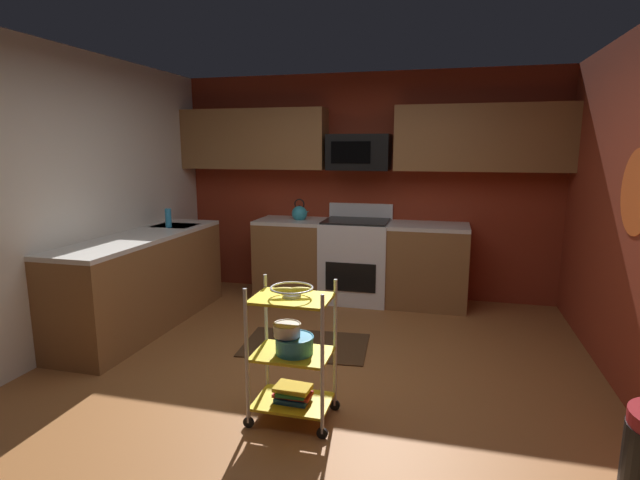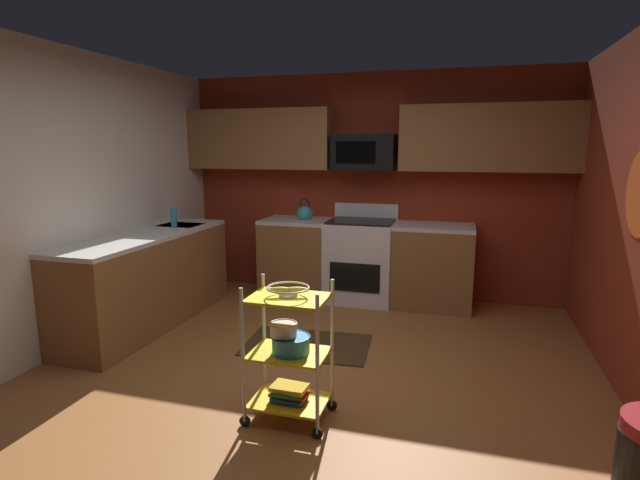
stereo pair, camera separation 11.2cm
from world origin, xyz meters
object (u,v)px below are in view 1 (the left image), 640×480
at_px(oven_range, 356,260).
at_px(mixing_bowl_large, 294,344).
at_px(dish_soap_bottle, 168,218).
at_px(kettle, 300,213).
at_px(microwave, 359,152).
at_px(fruit_bowl, 292,290).
at_px(rolling_cart, 292,354).
at_px(book_stack, 293,393).
at_px(mixing_bowl_small, 287,329).

xyz_separation_m(oven_range, mixing_bowl_large, (0.09, -2.65, 0.04)).
distance_m(oven_range, mixing_bowl_large, 2.65).
bearing_deg(dish_soap_bottle, kettle, 37.14).
bearing_deg(mixing_bowl_large, kettle, 106.16).
relative_size(microwave, fruit_bowl, 2.57).
bearing_deg(mixing_bowl_large, dish_soap_bottle, 138.00).
bearing_deg(rolling_cart, fruit_bowl, 100.62).
xyz_separation_m(oven_range, rolling_cart, (0.08, -2.65, -0.03)).
height_order(oven_range, book_stack, oven_range).
xyz_separation_m(oven_range, book_stack, (0.08, -2.65, -0.30)).
xyz_separation_m(microwave, dish_soap_bottle, (-1.85, -1.00, -0.68)).
distance_m(oven_range, fruit_bowl, 2.68).
xyz_separation_m(microwave, book_stack, (0.08, -2.75, -1.52)).
bearing_deg(book_stack, mixing_bowl_large, -0.00).
height_order(mixing_bowl_large, book_stack, mixing_bowl_large).
bearing_deg(fruit_bowl, mixing_bowl_small, -160.98).
bearing_deg(dish_soap_bottle, rolling_cart, -42.21).
height_order(microwave, fruit_bowl, microwave).
xyz_separation_m(oven_range, kettle, (-0.68, -0.00, 0.52)).
xyz_separation_m(rolling_cart, fruit_bowl, (-0.00, 0.00, 0.43)).
bearing_deg(dish_soap_bottle, fruit_bowl, -42.21).
distance_m(oven_range, kettle, 0.85).
distance_m(oven_range, dish_soap_bottle, 2.13).
distance_m(microwave, fruit_bowl, 2.87).
bearing_deg(dish_soap_bottle, mixing_bowl_small, -42.85).
distance_m(book_stack, kettle, 2.87).
distance_m(mixing_bowl_large, dish_soap_bottle, 2.66).
distance_m(mixing_bowl_large, kettle, 2.79).
xyz_separation_m(kettle, dish_soap_bottle, (-1.18, -0.89, 0.02)).
distance_m(microwave, book_stack, 3.14).
height_order(rolling_cart, fruit_bowl, rolling_cart).
relative_size(oven_range, dish_soap_bottle, 5.50).
height_order(oven_range, dish_soap_bottle, dish_soap_bottle).
height_order(microwave, rolling_cart, microwave).
xyz_separation_m(mixing_bowl_large, kettle, (-0.77, 2.64, 0.48)).
distance_m(rolling_cart, mixing_bowl_large, 0.07).
distance_m(rolling_cart, mixing_bowl_small, 0.17).
height_order(book_stack, kettle, kettle).
bearing_deg(mixing_bowl_small, dish_soap_bottle, 137.15).
relative_size(mixing_bowl_large, book_stack, 1.01).
xyz_separation_m(fruit_bowl, dish_soap_bottle, (-1.93, 1.75, 0.14)).
relative_size(microwave, mixing_bowl_large, 2.78).
relative_size(oven_range, rolling_cart, 1.20).
bearing_deg(mixing_bowl_small, mixing_bowl_large, 13.45).
height_order(mixing_bowl_small, kettle, kettle).
bearing_deg(rolling_cart, microwave, 91.57).
relative_size(fruit_bowl, book_stack, 1.09).
bearing_deg(fruit_bowl, oven_range, 91.62).
distance_m(mixing_bowl_large, mixing_bowl_small, 0.11).
xyz_separation_m(mixing_bowl_large, mixing_bowl_small, (-0.05, -0.01, 0.10)).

